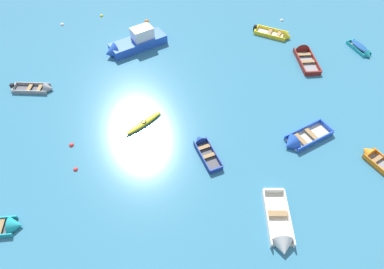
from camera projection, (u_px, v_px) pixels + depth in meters
The scene contains 17 objects.
rowboat_grey_cluster_inner at pixel (41, 89), 28.14m from camera, with size 3.70×1.20×1.01m.
rowboat_turquoise_near_left at pixel (5, 227), 19.89m from camera, with size 3.93×1.79×1.11m.
motor_launch_blue_outer_left at pixel (134, 43), 31.79m from camera, with size 6.03×5.17×2.26m.
rowboat_orange_outer_right at pixel (375, 158), 23.26m from camera, with size 2.84×3.37×1.03m.
rowboat_yellow_midfield_left at pixel (280, 35), 33.45m from camera, with size 4.00×2.60×1.27m.
rowboat_deep_blue_foreground_center at pixel (203, 147), 23.92m from camera, with size 2.39×3.40×0.96m.
rowboat_white_near_camera at pixel (280, 233), 19.55m from camera, with size 1.69×4.36×1.29m.
rowboat_turquoise_center at pixel (362, 50), 31.69m from camera, with size 2.04×3.06×0.84m.
rowboat_maroon_back_row_left at pixel (303, 53), 31.40m from camera, with size 2.13×4.54×1.39m.
rowboat_blue_midfield_right at pixel (298, 141), 24.26m from camera, with size 4.19×3.44×1.35m.
kayak_yellow_near_right at pixel (144, 123), 25.52m from camera, with size 2.71×2.97×0.33m.
mooring_buoy_trailing at pixel (282, 21), 35.65m from camera, with size 0.37×0.37×0.37m, color silver.
mooring_buoy_near_foreground at pixel (76, 170), 22.83m from camera, with size 0.33×0.33×0.33m, color red.
mooring_buoy_outer_edge at pixel (102, 16), 36.25m from camera, with size 0.39×0.39×0.39m, color yellow.
mooring_buoy_between_boats_left at pixel (72, 145), 24.25m from camera, with size 0.36×0.36×0.36m, color red.
mooring_buoy_between_boats_right at pixel (147, 22), 35.50m from camera, with size 0.47×0.47×0.47m, color orange.
mooring_buoy_central at pixel (62, 25), 35.07m from camera, with size 0.41×0.41×0.41m, color silver.
Camera 1 is at (1.20, 7.00, 18.95)m, focal length 30.43 mm.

